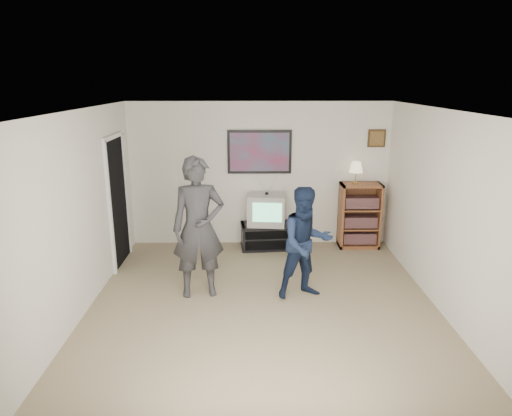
{
  "coord_description": "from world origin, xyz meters",
  "views": [
    {
      "loc": [
        -0.16,
        -5.29,
        2.84
      ],
      "look_at": [
        -0.08,
        0.71,
        1.15
      ],
      "focal_mm": 32.0,
      "sensor_mm": 36.0,
      "label": 1
    }
  ],
  "objects_px": {
    "bookshelf": "(359,215)",
    "person_short": "(306,243)",
    "person_tall": "(199,228)",
    "media_stand": "(266,236)",
    "crt_television": "(267,209)"
  },
  "relations": [
    {
      "from": "bookshelf",
      "to": "person_short",
      "type": "bearing_deg",
      "value": -121.37
    },
    {
      "from": "bookshelf",
      "to": "person_tall",
      "type": "distance_m",
      "value": 3.19
    },
    {
      "from": "media_stand",
      "to": "person_tall",
      "type": "xyz_separation_m",
      "value": [
        -0.96,
        -1.78,
        0.73
      ]
    },
    {
      "from": "bookshelf",
      "to": "person_tall",
      "type": "relative_size",
      "value": 0.6
    },
    {
      "from": "media_stand",
      "to": "person_tall",
      "type": "relative_size",
      "value": 0.48
    },
    {
      "from": "crt_television",
      "to": "media_stand",
      "type": "bearing_deg",
      "value": -174.21
    },
    {
      "from": "media_stand",
      "to": "crt_television",
      "type": "bearing_deg",
      "value": -5.18
    },
    {
      "from": "media_stand",
      "to": "person_tall",
      "type": "height_order",
      "value": "person_tall"
    },
    {
      "from": "media_stand",
      "to": "person_short",
      "type": "distance_m",
      "value": 1.99
    },
    {
      "from": "media_stand",
      "to": "person_short",
      "type": "xyz_separation_m",
      "value": [
        0.46,
        -1.86,
        0.54
      ]
    },
    {
      "from": "crt_television",
      "to": "person_short",
      "type": "height_order",
      "value": "person_short"
    },
    {
      "from": "crt_television",
      "to": "person_tall",
      "type": "distance_m",
      "value": 2.04
    },
    {
      "from": "crt_television",
      "to": "person_tall",
      "type": "bearing_deg",
      "value": -112.79
    },
    {
      "from": "bookshelf",
      "to": "person_short",
      "type": "distance_m",
      "value": 2.25
    },
    {
      "from": "crt_television",
      "to": "person_tall",
      "type": "xyz_separation_m",
      "value": [
        -0.97,
        -1.78,
        0.25
      ]
    }
  ]
}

